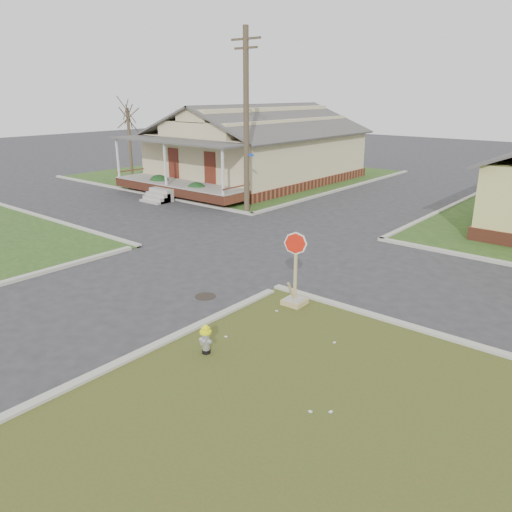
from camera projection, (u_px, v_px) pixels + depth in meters
The scene contains 11 objects.
ground at pixel (170, 276), 17.09m from camera, with size 120.00×120.00×0.00m, color #2C2C2F.
verge_far_left at pixel (237, 174), 38.12m from camera, with size 19.00×19.00×0.05m, color #25491A.
curbs at pixel (262, 244), 20.74m from camera, with size 80.00×40.00×0.12m, color #AEAC9D, non-canonical shape.
manhole at pixel (205, 296), 15.38m from camera, with size 0.64×0.64×0.01m, color black.
corner_house at pixel (256, 148), 34.64m from camera, with size 10.10×15.50×5.30m.
utility_pole at pixel (246, 121), 24.68m from camera, with size 1.80×0.28×9.00m.
tree_far_left at pixel (130, 143), 36.00m from camera, with size 0.22×0.22×4.90m, color #3A2F21.
fire_hydrant at pixel (206, 338), 11.82m from camera, with size 0.28×0.28×0.75m.
stop_sign at pixel (295, 289), 14.56m from camera, with size 0.63×0.61×2.21m.
hedge_left at pixel (159, 184), 30.83m from camera, with size 1.46×1.19×1.11m, color #153A19.
hedge_right at pixel (197, 191), 28.76m from camera, with size 1.38×1.13×1.06m, color #153A19.
Camera 1 is at (12.48, -10.45, 5.99)m, focal length 35.00 mm.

